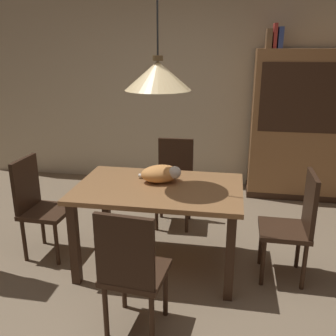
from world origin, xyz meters
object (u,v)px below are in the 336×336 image
chair_near_front (131,268)px  book_blue_wide (280,38)px  chair_far_back (174,178)px  book_brown_thick (269,39)px  chair_right_side (295,222)px  pendant_lamp (158,75)px  dining_table (159,197)px  chair_left_side (38,203)px  book_red_tall (275,36)px  cat_sleeping (162,174)px  hutch_bookcase (296,128)px

chair_near_front → book_blue_wide: (1.09, 2.81, 1.46)m
chair_far_back → book_brown_thick: size_ratio=3.88×
chair_right_side → pendant_lamp: 1.61m
dining_table → pendant_lamp: (-0.00, 0.00, 1.01)m
pendant_lamp → chair_left_side: bearing=179.9°
chair_left_side → book_blue_wide: (2.22, 1.93, 1.46)m
dining_table → chair_left_side: chair_left_side is taller
book_red_tall → cat_sleeping: bearing=-119.1°
chair_far_back → pendant_lamp: size_ratio=0.72×
hutch_bookcase → cat_sleeping: bearing=-126.8°
chair_right_side → cat_sleeping: bearing=174.6°
chair_far_back → hutch_bookcase: 1.78m
chair_left_side → book_blue_wide: bearing=41.1°
book_brown_thick → book_red_tall: bearing=0.0°
dining_table → book_brown_thick: book_brown_thick is taller
chair_far_back → hutch_bookcase: size_ratio=0.50×
chair_far_back → pendant_lamp: pendant_lamp is taller
chair_right_side → chair_near_front: 1.44m
chair_left_side → dining_table: bearing=-0.1°
chair_far_back → book_blue_wide: (1.09, 1.06, 1.46)m
chair_left_side → pendant_lamp: 1.61m
pendant_lamp → chair_right_side: bearing=-0.0°
dining_table → pendant_lamp: pendant_lamp is taller
pendant_lamp → book_brown_thick: 2.18m
dining_table → chair_far_back: size_ratio=1.51×
chair_left_side → book_brown_thick: (2.09, 1.93, 1.45)m
chair_near_front → book_red_tall: size_ratio=3.32×
chair_far_back → chair_right_side: bearing=-37.9°
pendant_lamp → book_red_tall: bearing=62.1°
chair_far_back → book_brown_thick: bearing=47.8°
chair_far_back → book_brown_thick: (0.96, 1.06, 1.45)m
chair_right_side → hutch_bookcase: (0.25, 1.94, 0.38)m
hutch_bookcase → chair_right_side: bearing=-97.3°
cat_sleeping → hutch_bookcase: bearing=53.2°
chair_right_side → hutch_bookcase: hutch_bookcase is taller
chair_far_back → chair_left_side: same height
chair_far_back → cat_sleeping: chair_far_back is taller
chair_right_side → book_red_tall: size_ratio=3.32×
chair_right_side → book_red_tall: book_red_tall is taller
cat_sleeping → book_brown_thick: size_ratio=1.70×
chair_near_front → book_red_tall: (1.03, 2.81, 1.48)m
chair_left_side → hutch_bookcase: (2.50, 1.93, 0.38)m
cat_sleeping → book_brown_thick: book_brown_thick is taller
chair_left_side → chair_right_side: bearing=-0.1°
chair_near_front → hutch_bookcase: hutch_bookcase is taller
chair_left_side → book_red_tall: bearing=41.9°
dining_table → chair_left_side: (-1.13, 0.00, -0.14)m
dining_table → cat_sleeping: 0.21m
chair_far_back → hutch_bookcase: hutch_bookcase is taller
chair_right_side → pendant_lamp: bearing=180.0°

